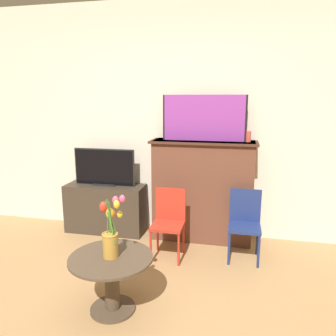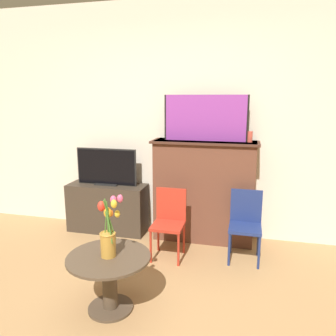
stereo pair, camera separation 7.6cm
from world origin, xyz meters
TOP-DOWN VIEW (x-y plane):
  - wall_back at (0.00, 2.13)m, footprint 8.00×0.06m
  - fireplace_mantel at (0.36, 1.93)m, footprint 1.18×0.38m
  - painting at (0.35, 1.94)m, footprint 0.92×0.03m
  - mantel_candle at (0.84, 1.93)m, footprint 0.05×0.05m
  - tv_stand at (-0.82, 1.90)m, footprint 0.96×0.35m
  - tv_monitor at (-0.82, 1.91)m, footprint 0.75×0.12m
  - chair_red at (0.07, 1.44)m, footprint 0.32×0.32m
  - chair_blue at (0.83, 1.56)m, footprint 0.32×0.32m
  - side_table at (-0.16, 0.45)m, footprint 0.64×0.64m
  - vase_tulips at (-0.16, 0.46)m, footprint 0.19×0.18m

SIDE VIEW (x-z plane):
  - tv_stand at x=-0.82m, z-range 0.00..0.59m
  - side_table at x=-0.16m, z-range 0.07..0.52m
  - chair_red at x=0.07m, z-range 0.05..0.76m
  - chair_blue at x=0.83m, z-range 0.05..0.76m
  - fireplace_mantel at x=0.36m, z-range 0.01..1.17m
  - vase_tulips at x=-0.16m, z-range 0.40..0.87m
  - tv_monitor at x=-0.82m, z-range 0.58..1.02m
  - mantel_candle at x=0.84m, z-range 1.16..1.27m
  - wall_back at x=0.00m, z-range 0.00..2.70m
  - painting at x=0.35m, z-range 1.16..1.65m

